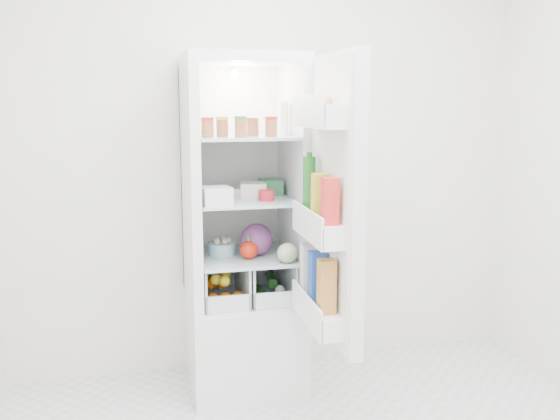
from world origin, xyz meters
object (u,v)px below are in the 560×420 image
object	(u,v)px
red_cabbage	(257,239)
refrigerator	(242,267)
mushroom_bowl	(222,249)
fridge_door	(331,207)

from	to	relation	value
red_cabbage	refrigerator	bearing A→B (deg)	131.03
mushroom_bowl	fridge_door	bearing A→B (deg)	-56.09
refrigerator	fridge_door	distance (m)	0.82
refrigerator	mushroom_bowl	xyz separation A→B (m)	(-0.11, -0.03, 0.12)
red_cabbage	mushroom_bowl	xyz separation A→B (m)	(-0.18, 0.05, -0.05)
refrigerator	red_cabbage	xyz separation A→B (m)	(0.07, -0.08, 0.17)
mushroom_bowl	refrigerator	bearing A→B (deg)	14.45
red_cabbage	mushroom_bowl	world-z (taller)	red_cabbage
fridge_door	red_cabbage	bearing A→B (deg)	23.28
red_cabbage	mushroom_bowl	bearing A→B (deg)	165.53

